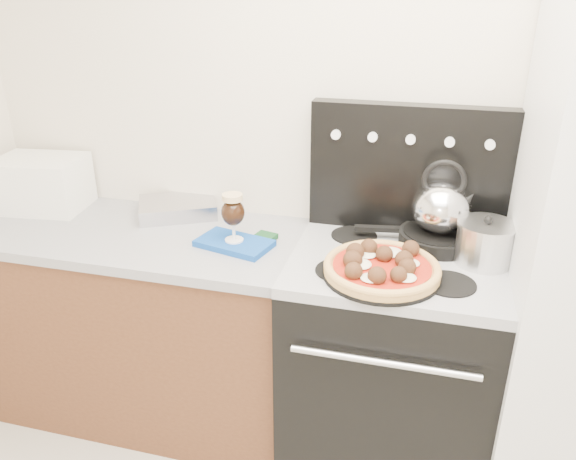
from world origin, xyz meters
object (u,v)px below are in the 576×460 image
(base_cabinet, at_px, (139,325))
(stove_body, at_px, (388,366))
(toaster_oven, at_px, (42,183))
(tea_kettle, at_px, (441,203))
(beer_glass, at_px, (233,217))
(pizza, at_px, (382,266))
(stock_pot, at_px, (484,244))
(oven_mitt, at_px, (234,243))
(pizza_pan, at_px, (381,274))
(skillet, at_px, (437,238))

(base_cabinet, bearing_deg, stove_body, -1.30)
(base_cabinet, height_order, toaster_oven, toaster_oven)
(toaster_oven, height_order, tea_kettle, tea_kettle)
(beer_glass, distance_m, pizza, 0.59)
(stove_body, relative_size, toaster_oven, 2.41)
(tea_kettle, height_order, stock_pot, tea_kettle)
(oven_mitt, bearing_deg, pizza, -13.02)
(base_cabinet, xyz_separation_m, pizza_pan, (1.06, -0.17, 0.50))
(pizza, relative_size, skillet, 1.36)
(toaster_oven, relative_size, tea_kettle, 1.54)
(base_cabinet, xyz_separation_m, beer_glass, (0.49, -0.04, 0.59))
(stove_body, bearing_deg, base_cabinet, 178.70)
(skillet, bearing_deg, toaster_oven, -179.85)
(pizza_pan, bearing_deg, beer_glass, 166.98)
(stove_body, bearing_deg, stock_pot, 8.32)
(beer_glass, height_order, tea_kettle, tea_kettle)
(oven_mitt, bearing_deg, stove_body, 1.53)
(stove_body, relative_size, beer_glass, 4.54)
(tea_kettle, bearing_deg, skillet, 0.00)
(tea_kettle, bearing_deg, oven_mitt, 179.81)
(skillet, bearing_deg, oven_mitt, -167.29)
(toaster_oven, xyz_separation_m, pizza, (1.53, -0.30, -0.05))
(tea_kettle, distance_m, stock_pot, 0.22)
(pizza_pan, relative_size, stock_pot, 2.03)
(base_cabinet, height_order, skillet, skillet)
(base_cabinet, height_order, stock_pot, stock_pot)
(toaster_oven, distance_m, tea_kettle, 1.71)
(skillet, distance_m, tea_kettle, 0.14)
(pizza, bearing_deg, base_cabinet, 170.66)
(oven_mitt, height_order, pizza, pizza)
(base_cabinet, distance_m, skillet, 1.35)
(toaster_oven, bearing_deg, pizza, -18.05)
(stock_pot, bearing_deg, pizza, -150.15)
(base_cabinet, xyz_separation_m, stock_pot, (1.40, 0.02, 0.56))
(oven_mitt, height_order, tea_kettle, tea_kettle)
(base_cabinet, xyz_separation_m, oven_mitt, (0.49, -0.04, 0.48))
(base_cabinet, height_order, pizza_pan, pizza_pan)
(pizza, height_order, tea_kettle, tea_kettle)
(beer_glass, bearing_deg, oven_mitt, 0.00)
(pizza, bearing_deg, pizza_pan, 0.00)
(beer_glass, bearing_deg, pizza_pan, -13.02)
(stove_body, height_order, stock_pot, stock_pot)
(oven_mitt, relative_size, skillet, 0.98)
(skillet, bearing_deg, stove_body, -131.26)
(tea_kettle, bearing_deg, beer_glass, 179.81)
(base_cabinet, bearing_deg, tea_kettle, 5.91)
(base_cabinet, xyz_separation_m, tea_kettle, (1.24, 0.13, 0.66))
(base_cabinet, distance_m, stock_pot, 1.51)
(pizza, relative_size, tea_kettle, 1.66)
(stove_body, distance_m, oven_mitt, 0.78)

